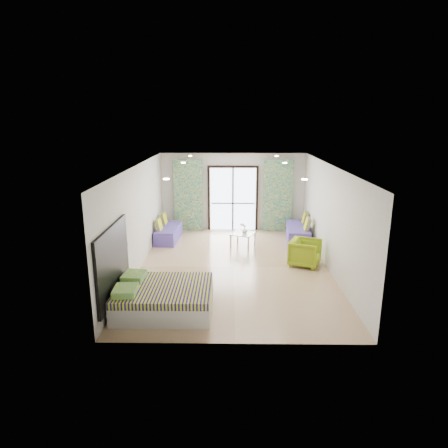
{
  "coord_description": "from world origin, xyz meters",
  "views": [
    {
      "loc": [
        -0.11,
        -10.03,
        3.88
      ],
      "look_at": [
        -0.26,
        0.16,
        1.15
      ],
      "focal_mm": 32.0,
      "sensor_mm": 36.0,
      "label": 1
    }
  ],
  "objects_px": {
    "daybed_right": "(298,233)",
    "bed": "(163,298)",
    "coffee_table": "(243,235)",
    "daybed_left": "(168,232)",
    "armchair": "(305,251)"
  },
  "relations": [
    {
      "from": "coffee_table",
      "to": "armchair",
      "type": "height_order",
      "value": "armchair"
    },
    {
      "from": "coffee_table",
      "to": "bed",
      "type": "bearing_deg",
      "value": -112.71
    },
    {
      "from": "bed",
      "to": "coffee_table",
      "type": "distance_m",
      "value": 4.6
    },
    {
      "from": "bed",
      "to": "armchair",
      "type": "xyz_separation_m",
      "value": [
        3.4,
        2.67,
        0.11
      ]
    },
    {
      "from": "daybed_right",
      "to": "bed",
      "type": "bearing_deg",
      "value": -120.82
    },
    {
      "from": "daybed_left",
      "to": "coffee_table",
      "type": "distance_m",
      "value": 2.51
    },
    {
      "from": "bed",
      "to": "daybed_right",
      "type": "relative_size",
      "value": 1.05
    },
    {
      "from": "bed",
      "to": "daybed_left",
      "type": "relative_size",
      "value": 1.17
    },
    {
      "from": "daybed_left",
      "to": "armchair",
      "type": "xyz_separation_m",
      "value": [
        4.04,
        -2.25,
        0.14
      ]
    },
    {
      "from": "bed",
      "to": "daybed_left",
      "type": "distance_m",
      "value": 4.96
    },
    {
      "from": "daybed_left",
      "to": "armchair",
      "type": "relative_size",
      "value": 2.12
    },
    {
      "from": "bed",
      "to": "daybed_right",
      "type": "bearing_deg",
      "value": 53.66
    },
    {
      "from": "daybed_left",
      "to": "bed",
      "type": "bearing_deg",
      "value": -79.59
    },
    {
      "from": "daybed_left",
      "to": "daybed_right",
      "type": "xyz_separation_m",
      "value": [
        4.23,
        -0.04,
        0.02
      ]
    },
    {
      "from": "daybed_left",
      "to": "daybed_right",
      "type": "relative_size",
      "value": 0.9
    }
  ]
}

